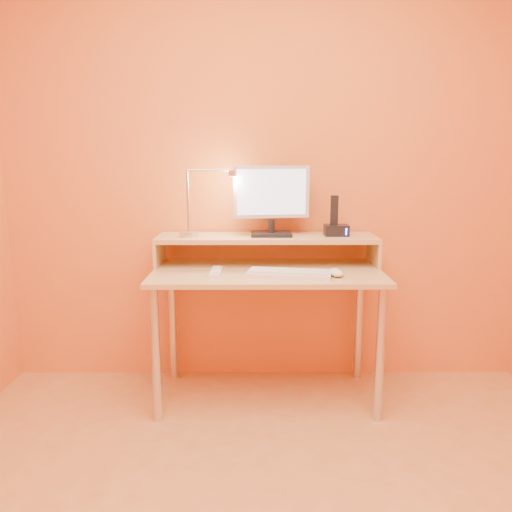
{
  "coord_description": "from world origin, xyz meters",
  "views": [
    {
      "loc": [
        -0.07,
        -1.36,
        1.3
      ],
      "look_at": [
        -0.06,
        1.13,
        0.81
      ],
      "focal_mm": 34.77,
      "sensor_mm": 36.0,
      "label": 1
    }
  ],
  "objects_px": {
    "keyboard": "(289,274)",
    "mouse": "(336,272)",
    "remote_control": "(216,272)",
    "lamp_base": "(189,234)",
    "monitor_panel": "(272,192)",
    "phone_dock": "(336,230)"
  },
  "relations": [
    {
      "from": "keyboard",
      "to": "lamp_base",
      "type": "bearing_deg",
      "value": 163.67
    },
    {
      "from": "keyboard",
      "to": "remote_control",
      "type": "height_order",
      "value": "keyboard"
    },
    {
      "from": "monitor_panel",
      "to": "mouse",
      "type": "xyz_separation_m",
      "value": [
        0.31,
        -0.3,
        -0.38
      ]
    },
    {
      "from": "keyboard",
      "to": "remote_control",
      "type": "bearing_deg",
      "value": -179.19
    },
    {
      "from": "keyboard",
      "to": "remote_control",
      "type": "relative_size",
      "value": 2.16
    },
    {
      "from": "monitor_panel",
      "to": "remote_control",
      "type": "distance_m",
      "value": 0.54
    },
    {
      "from": "lamp_base",
      "to": "keyboard",
      "type": "relative_size",
      "value": 0.24
    },
    {
      "from": "keyboard",
      "to": "mouse",
      "type": "xyz_separation_m",
      "value": [
        0.23,
        0.0,
        0.01
      ]
    },
    {
      "from": "mouse",
      "to": "remote_control",
      "type": "bearing_deg",
      "value": 163.95
    },
    {
      "from": "monitor_panel",
      "to": "mouse",
      "type": "bearing_deg",
      "value": -50.8
    },
    {
      "from": "lamp_base",
      "to": "remote_control",
      "type": "xyz_separation_m",
      "value": [
        0.16,
        -0.2,
        -0.16
      ]
    },
    {
      "from": "keyboard",
      "to": "monitor_panel",
      "type": "bearing_deg",
      "value": 114.59
    },
    {
      "from": "mouse",
      "to": "remote_control",
      "type": "relative_size",
      "value": 0.61
    },
    {
      "from": "keyboard",
      "to": "remote_control",
      "type": "xyz_separation_m",
      "value": [
        -0.37,
        0.06,
        -0.0
      ]
    },
    {
      "from": "keyboard",
      "to": "remote_control",
      "type": "distance_m",
      "value": 0.37
    },
    {
      "from": "remote_control",
      "to": "monitor_panel",
      "type": "bearing_deg",
      "value": 41.25
    },
    {
      "from": "monitor_panel",
      "to": "keyboard",
      "type": "height_order",
      "value": "monitor_panel"
    },
    {
      "from": "remote_control",
      "to": "keyboard",
      "type": "bearing_deg",
      "value": -7.83
    },
    {
      "from": "lamp_base",
      "to": "mouse",
      "type": "height_order",
      "value": "lamp_base"
    },
    {
      "from": "monitor_panel",
      "to": "lamp_base",
      "type": "distance_m",
      "value": 0.5
    },
    {
      "from": "phone_dock",
      "to": "keyboard",
      "type": "relative_size",
      "value": 0.31
    },
    {
      "from": "phone_dock",
      "to": "remote_control",
      "type": "height_order",
      "value": "phone_dock"
    }
  ]
}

